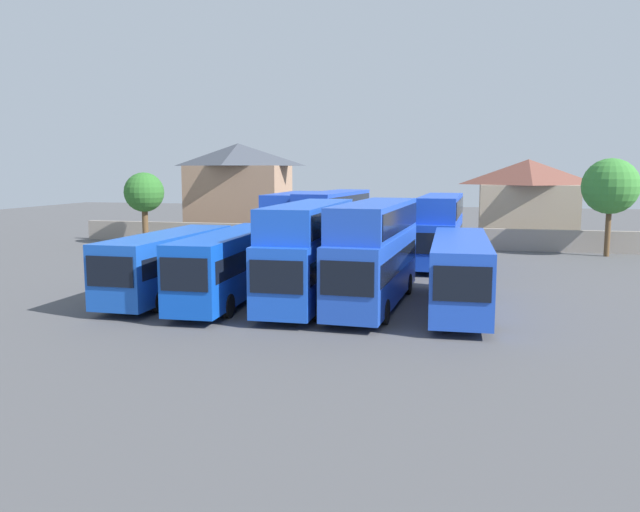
% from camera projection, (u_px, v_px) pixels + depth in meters
% --- Properties ---
extents(ground, '(140.00, 140.00, 0.00)m').
position_uv_depth(ground, '(364.00, 256.00, 49.52)').
color(ground, '#4C4C4F').
extents(depot_boundary_wall, '(56.00, 0.50, 1.80)m').
position_uv_depth(depot_boundary_wall, '(376.00, 237.00, 55.56)').
color(depot_boundary_wall, gray).
rests_on(depot_boundary_wall, ground).
extents(bus_1, '(2.77, 11.03, 3.38)m').
position_uv_depth(bus_1, '(169.00, 261.00, 33.28)').
color(bus_1, blue).
rests_on(bus_1, ground).
extents(bus_2, '(2.78, 11.87, 3.51)m').
position_uv_depth(bus_2, '(231.00, 262.00, 32.42)').
color(bus_2, blue).
rests_on(bus_2, ground).
extents(bus_3, '(2.81, 11.37, 5.00)m').
position_uv_depth(bus_3, '(309.00, 247.00, 31.82)').
color(bus_3, blue).
rests_on(bus_3, ground).
extents(bus_4, '(3.07, 11.59, 5.09)m').
position_uv_depth(bus_4, '(375.00, 248.00, 31.15)').
color(bus_4, blue).
rests_on(bus_4, ground).
extents(bus_5, '(2.88, 11.68, 3.45)m').
position_uv_depth(bus_5, '(460.00, 269.00, 30.34)').
color(bus_5, blue).
rests_on(bus_5, ground).
extents(bus_6, '(2.77, 10.11, 4.98)m').
position_uv_depth(bus_6, '(295.00, 223.00, 47.06)').
color(bus_6, blue).
rests_on(bus_6, ground).
extents(bus_7, '(3.54, 12.11, 5.11)m').
position_uv_depth(bus_7, '(333.00, 223.00, 46.13)').
color(bus_7, blue).
rests_on(bus_7, ground).
extents(bus_8, '(2.85, 10.74, 3.37)m').
position_uv_depth(bus_8, '(391.00, 237.00, 45.58)').
color(bus_8, blue).
rests_on(bus_8, ground).
extents(bus_9, '(2.85, 11.14, 4.90)m').
position_uv_depth(bus_9, '(441.00, 226.00, 44.57)').
color(bus_9, blue).
rests_on(bus_9, ground).
extents(house_terrace_left, '(9.97, 6.58, 9.30)m').
position_uv_depth(house_terrace_left, '(239.00, 189.00, 64.44)').
color(house_terrace_left, '#9E7A60').
rests_on(house_terrace_left, ground).
extents(house_terrace_centre, '(8.94, 7.10, 7.63)m').
position_uv_depth(house_terrace_centre, '(527.00, 200.00, 58.99)').
color(house_terrace_centre, tan).
rests_on(house_terrace_centre, ground).
extents(tree_left_of_lot, '(4.27, 4.27, 7.56)m').
position_uv_depth(tree_left_of_lot, '(610.00, 187.00, 48.86)').
color(tree_left_of_lot, brown).
rests_on(tree_left_of_lot, ground).
extents(tree_behind_wall, '(3.52, 3.52, 6.45)m').
position_uv_depth(tree_behind_wall, '(144.00, 193.00, 56.81)').
color(tree_behind_wall, brown).
rests_on(tree_behind_wall, ground).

